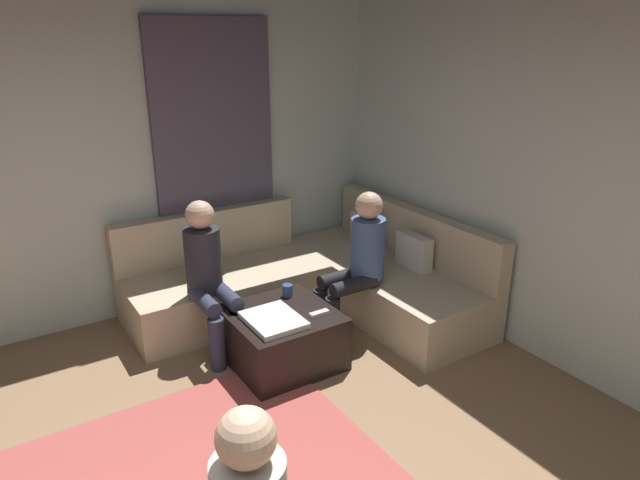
{
  "coord_description": "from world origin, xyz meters",
  "views": [
    {
      "loc": [
        1.85,
        -0.61,
        2.4
      ],
      "look_at": [
        -1.63,
        1.63,
        0.85
      ],
      "focal_mm": 31.77,
      "sensor_mm": 36.0,
      "label": 1
    }
  ],
  "objects_px": {
    "coffee_mug": "(288,290)",
    "person_on_couch_back": "(358,259)",
    "game_remote": "(319,313)",
    "sectional_couch": "(316,279)",
    "person_on_couch_side": "(209,272)",
    "ottoman": "(282,337)"
  },
  "relations": [
    {
      "from": "coffee_mug",
      "to": "person_on_couch_back",
      "type": "bearing_deg",
      "value": 76.29
    },
    {
      "from": "game_remote",
      "to": "person_on_couch_back",
      "type": "height_order",
      "value": "person_on_couch_back"
    },
    {
      "from": "sectional_couch",
      "to": "coffee_mug",
      "type": "height_order",
      "value": "sectional_couch"
    },
    {
      "from": "person_on_couch_back",
      "to": "person_on_couch_side",
      "type": "height_order",
      "value": "same"
    },
    {
      "from": "sectional_couch",
      "to": "game_remote",
      "type": "height_order",
      "value": "sectional_couch"
    },
    {
      "from": "sectional_couch",
      "to": "person_on_couch_side",
      "type": "xyz_separation_m",
      "value": [
        0.15,
        -1.06,
        0.38
      ]
    },
    {
      "from": "game_remote",
      "to": "person_on_couch_side",
      "type": "distance_m",
      "value": 0.91
    },
    {
      "from": "person_on_couch_back",
      "to": "ottoman",
      "type": "bearing_deg",
      "value": 95.96
    },
    {
      "from": "coffee_mug",
      "to": "person_on_couch_back",
      "type": "height_order",
      "value": "person_on_couch_back"
    },
    {
      "from": "person_on_couch_back",
      "to": "person_on_couch_side",
      "type": "relative_size",
      "value": 1.0
    },
    {
      "from": "coffee_mug",
      "to": "person_on_couch_side",
      "type": "relative_size",
      "value": 0.08
    },
    {
      "from": "ottoman",
      "to": "person_on_couch_side",
      "type": "bearing_deg",
      "value": -142.83
    },
    {
      "from": "game_remote",
      "to": "sectional_couch",
      "type": "bearing_deg",
      "value": 149.05
    },
    {
      "from": "sectional_couch",
      "to": "game_remote",
      "type": "distance_m",
      "value": 0.95
    },
    {
      "from": "game_remote",
      "to": "person_on_couch_side",
      "type": "height_order",
      "value": "person_on_couch_side"
    },
    {
      "from": "coffee_mug",
      "to": "person_on_couch_side",
      "type": "height_order",
      "value": "person_on_couch_side"
    },
    {
      "from": "coffee_mug",
      "to": "person_on_couch_side",
      "type": "bearing_deg",
      "value": -115.4
    },
    {
      "from": "game_remote",
      "to": "coffee_mug",
      "type": "bearing_deg",
      "value": -174.29
    },
    {
      "from": "coffee_mug",
      "to": "game_remote",
      "type": "height_order",
      "value": "coffee_mug"
    },
    {
      "from": "sectional_couch",
      "to": "ottoman",
      "type": "bearing_deg",
      "value": -48.35
    },
    {
      "from": "sectional_couch",
      "to": "person_on_couch_side",
      "type": "relative_size",
      "value": 2.12
    },
    {
      "from": "person_on_couch_back",
      "to": "person_on_couch_side",
      "type": "distance_m",
      "value": 1.19
    }
  ]
}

